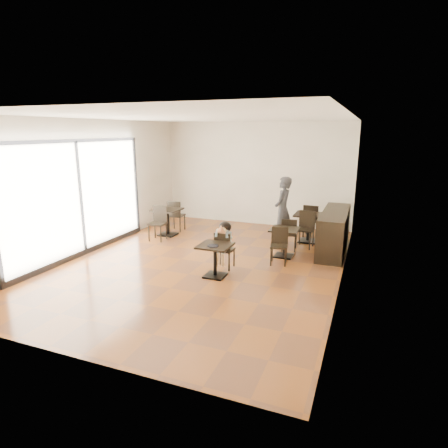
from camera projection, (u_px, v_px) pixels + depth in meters
The scene contains 23 objects.
floor at pixel (204, 262), 8.55m from camera, with size 6.00×8.00×0.01m, color brown.
ceiling at pixel (202, 117), 7.77m from camera, with size 6.00×8.00×0.01m, color white.
wall_back at pixel (256, 174), 11.77m from camera, with size 6.00×0.01×3.20m, color white.
wall_front at pixel (67, 243), 4.55m from camera, with size 6.00×0.01×3.20m, color white.
wall_left at pixel (92, 186), 9.22m from camera, with size 0.01×8.00×3.20m, color white.
wall_right at pixel (347, 202), 7.10m from camera, with size 0.01×8.00×3.20m, color white.
storefront_window at pixel (80, 197), 8.81m from camera, with size 0.04×4.50×2.60m, color white.
child_table at pixel (215, 261), 7.64m from camera, with size 0.65×0.65×0.68m, color black, non-canonical shape.
child_chair at pixel (225, 250), 8.12m from camera, with size 0.37×0.37×0.82m, color black, non-canonical shape.
child at pixel (225, 245), 8.09m from camera, with size 0.37×0.52×1.03m, color gray, non-canonical shape.
plate at pixel (213, 246), 7.46m from camera, with size 0.23×0.23×0.01m, color black.
pizza_slice at pixel (222, 230), 7.83m from camera, with size 0.24×0.18×0.06m, color #DBBA74, non-canonical shape.
adult_patron at pixel (283, 210), 9.89m from camera, with size 0.64×0.42×1.77m, color #36363C.
cafe_table_mid at pixel (284, 243), 8.86m from camera, with size 0.65×0.65×0.69m, color black, non-canonical shape.
cafe_table_left at pixel (168, 222), 10.69m from camera, with size 0.72×0.72×0.77m, color black, non-canonical shape.
cafe_table_back at pixel (308, 228), 10.06m from camera, with size 0.73×0.73×0.77m, color black, non-canonical shape.
chair_mid_a at pixel (289, 234), 9.34m from camera, with size 0.37×0.37×0.83m, color black, non-canonical shape.
chair_mid_b at pixel (279, 246), 8.35m from camera, with size 0.37×0.37×0.83m, color black, non-canonical shape.
chair_left_a at pixel (177, 216), 11.17m from camera, with size 0.41×0.41×0.92m, color black, non-canonical shape.
chair_left_b at pixel (157, 224), 10.17m from camera, with size 0.41×0.41×0.92m, color black, non-canonical shape.
chair_back_a at pixel (312, 221), 10.53m from camera, with size 0.42×0.42×0.93m, color black, non-canonical shape.
chair_back_b at pixel (305, 230), 9.54m from camera, with size 0.42×0.42×0.93m, color black, non-canonical shape.
service_counter at pixel (334, 231), 9.29m from camera, with size 0.60×2.40×1.00m, color black.
Camera 1 is at (3.37, -7.36, 2.92)m, focal length 30.00 mm.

